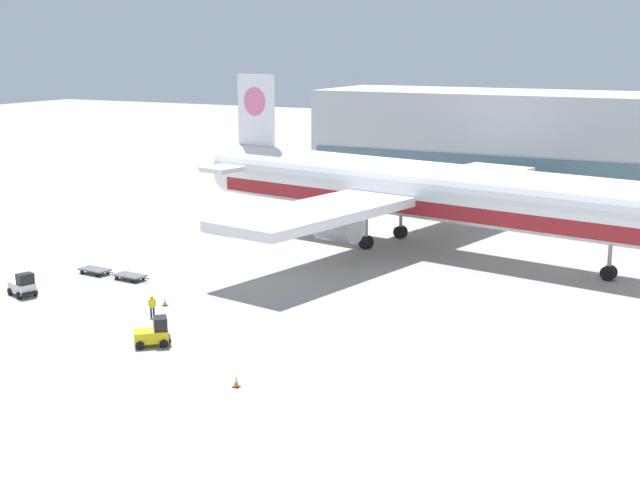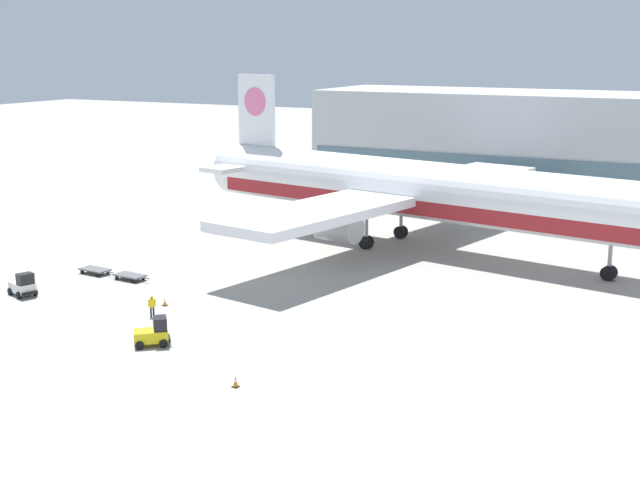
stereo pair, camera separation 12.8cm
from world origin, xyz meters
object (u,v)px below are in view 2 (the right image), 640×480
object	(u,v)px
baggage_tug_mid	(23,286)
traffic_cone_near	(165,302)
ground_crew_far	(152,305)
baggage_tug_foreground	(153,333)
baggage_dolly_second	(130,276)
airplane_main	(412,191)
traffic_cone_far	(236,382)
baggage_dolly_lead	(95,270)

from	to	relation	value
baggage_tug_mid	traffic_cone_near	distance (m)	12.52
baggage_tug_mid	ground_crew_far	world-z (taller)	baggage_tug_mid
baggage_tug_foreground	baggage_dolly_second	size ratio (longest dim) A/B	0.74
airplane_main	traffic_cone_near	distance (m)	30.39
baggage_tug_mid	traffic_cone_far	world-z (taller)	baggage_tug_mid
ground_crew_far	traffic_cone_near	xyz separation A→B (m)	(-1.06, 2.95, -0.73)
airplane_main	traffic_cone_far	bearing A→B (deg)	-72.79
baggage_dolly_lead	ground_crew_far	xyz separation A→B (m)	(12.73, -8.10, 0.62)
baggage_dolly_lead	ground_crew_far	distance (m)	15.11
baggage_dolly_second	traffic_cone_far	bearing A→B (deg)	-32.39
baggage_tug_mid	baggage_dolly_lead	size ratio (longest dim) A/B	0.73
baggage_dolly_lead	traffic_cone_near	xyz separation A→B (m)	(11.68, -5.15, -0.11)
airplane_main	baggage_dolly_lead	distance (m)	32.00
traffic_cone_near	ground_crew_far	bearing A→B (deg)	-70.28
baggage_dolly_second	airplane_main	bearing A→B (deg)	58.56
baggage_tug_foreground	traffic_cone_far	xyz separation A→B (m)	(9.20, -3.88, -0.53)
ground_crew_far	traffic_cone_far	size ratio (longest dim) A/B	2.46
baggage_tug_foreground	traffic_cone_far	bearing A→B (deg)	-63.64
baggage_tug_mid	baggage_dolly_second	distance (m)	9.28
baggage_tug_foreground	baggage_tug_mid	bearing A→B (deg)	123.20
baggage_tug_foreground	baggage_dolly_second	distance (m)	18.13
airplane_main	traffic_cone_near	world-z (taller)	airplane_main
airplane_main	ground_crew_far	bearing A→B (deg)	-94.89
baggage_tug_mid	traffic_cone_far	distance (m)	27.87
baggage_tug_foreground	baggage_dolly_lead	world-z (taller)	baggage_tug_foreground
baggage_dolly_lead	traffic_cone_far	xyz separation A→B (m)	(25.99, -17.06, -0.05)
baggage_dolly_second	baggage_tug_foreground	bearing A→B (deg)	-40.49
baggage_dolly_second	traffic_cone_near	xyz separation A→B (m)	(7.52, -4.97, -0.11)
airplane_main	baggage_tug_foreground	xyz separation A→B (m)	(-4.71, -36.24, -4.96)
airplane_main	baggage_tug_foreground	distance (m)	36.88
baggage_tug_foreground	baggage_dolly_lead	size ratio (longest dim) A/B	0.74
baggage_dolly_lead	ground_crew_far	bearing A→B (deg)	-27.16
baggage_tug_foreground	airplane_main	bearing A→B (deg)	41.81
ground_crew_far	baggage_tug_mid	bearing A→B (deg)	133.69
airplane_main	baggage_dolly_lead	size ratio (longest dim) A/B	15.32
traffic_cone_near	traffic_cone_far	xyz separation A→B (m)	(14.31, -11.90, 0.07)
baggage_dolly_second	traffic_cone_far	world-z (taller)	traffic_cone_far
ground_crew_far	traffic_cone_far	world-z (taller)	ground_crew_far
ground_crew_far	baggage_dolly_lead	bearing A→B (deg)	100.67
baggage_dolly_lead	traffic_cone_far	world-z (taller)	traffic_cone_far
airplane_main	ground_crew_far	world-z (taller)	airplane_main
baggage_tug_foreground	baggage_dolly_second	bearing A→B (deg)	93.44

